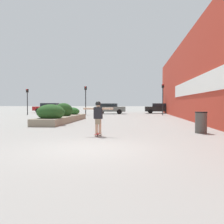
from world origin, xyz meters
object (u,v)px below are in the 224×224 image
Objects in this scene: car_rightmost at (110,108)px; traffic_light_left at (86,96)px; car_leftmost at (159,108)px; skateboard at (98,134)px; car_center_left at (210,108)px; car_center_right at (49,108)px; traffic_light_far_left at (27,97)px; skateboarder at (98,114)px; trash_bin at (201,122)px; traffic_light_right at (163,94)px.

traffic_light_left is (-2.71, -3.97, 1.67)m from car_rightmost.
car_leftmost reaches higher than car_rightmost.
traffic_light_left reaches higher than skateboard.
car_center_left is 24.44m from car_center_right.
car_center_right is 1.41× the size of traffic_light_far_left.
skateboarder reaches higher than trash_bin.
car_center_right is at bearing 86.51° from car_leftmost.
car_center_left is 1.43× the size of traffic_light_far_left.
trash_bin is at bearing 163.10° from car_center_left.
traffic_light_left is at bearing 107.42° from skateboard.
traffic_light_far_left is (-12.48, 20.58, 1.34)m from skateboarder.
skateboarder is 0.42× the size of traffic_light_far_left.
car_rightmost reaches higher than skateboard.
traffic_light_left reaches higher than car_rightmost.
car_center_left reaches higher than car_rightmost.
traffic_light_far_left is (-0.38, -7.07, 1.47)m from car_center_right.
trash_bin is 0.28× the size of traffic_light_left.
trash_bin is 25.78m from traffic_light_far_left.
skateboard is 21.21m from traffic_light_right.
car_center_left is 1.02× the size of car_center_right.
car_center_right is at bearing 122.70° from trash_bin.
car_center_right is 10.44m from traffic_light_left.
traffic_light_left is (7.37, -7.22, 1.63)m from car_center_right.
traffic_light_left is (-9.76, -6.17, 1.67)m from car_leftmost.
traffic_light_far_left is at bearing 179.64° from traffic_light_right.
car_center_left is at bearing 39.01° from traffic_light_right.
traffic_light_right is (-0.11, -6.14, 1.80)m from car_leftmost.
trash_bin is at bearing -90.62° from traffic_light_right.
trash_bin is 0.21× the size of car_center_left.
traffic_light_far_left is at bearing 103.34° from car_center_left.
car_center_left is 25.52m from traffic_light_far_left.
trash_bin is 0.24× the size of car_rightmost.
traffic_light_far_left is (-17.40, 0.11, -0.29)m from traffic_light_right.
car_rightmost is 1.11× the size of traffic_light_right.
car_rightmost is at bearing 20.04° from traffic_light_far_left.
skateboard is 29.20m from car_center_left.
trash_bin is at bearing 21.64° from skateboard.
skateboard is 30.19m from car_center_right.
car_center_right is at bearing 87.21° from car_center_left.
traffic_light_left is (-4.73, 20.43, 1.50)m from skateboarder.
skateboard is 0.18× the size of traffic_light_right.
skateboard is at bearing 4.73° from car_rightmost.
traffic_light_right is (17.02, -7.18, 1.76)m from car_center_right.
traffic_light_right reaches higher than skateboarder.
car_center_left is 14.48m from car_rightmost.
car_center_left is at bearing -91.16° from car_leftmost.
trash_bin is 0.27× the size of traffic_light_right.
car_leftmost is at bearing -93.49° from car_center_right.
car_rightmost is at bearing 106.37° from trash_bin.
traffic_light_right is (0.21, 19.01, 2.06)m from trash_bin.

